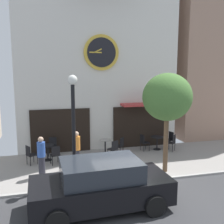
# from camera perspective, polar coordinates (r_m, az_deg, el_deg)

# --- Properties ---
(ground_plane) EXTENTS (27.51, 11.47, 0.13)m
(ground_plane) POSITION_cam_1_polar(r_m,az_deg,el_deg) (9.32, 5.79, -18.31)
(ground_plane) COLOR gray
(clock_building) EXTENTS (8.77, 3.83, 11.20)m
(clock_building) POSITION_cam_1_polar(r_m,az_deg,el_deg) (15.08, -3.44, 14.98)
(clock_building) COLOR silver
(clock_building) RESTS_ON ground_plane
(neighbor_building_right) EXTENTS (6.46, 3.09, 12.28)m
(neighbor_building_right) POSITION_cam_1_polar(r_m,az_deg,el_deg) (18.79, 22.93, 14.13)
(neighbor_building_right) COLOR #9E7A66
(neighbor_building_right) RESTS_ON ground_plane
(street_lamp) EXTENTS (0.36, 0.36, 4.12)m
(street_lamp) POSITION_cam_1_polar(r_m,az_deg,el_deg) (9.76, -8.46, -3.86)
(street_lamp) COLOR black
(street_lamp) RESTS_ON ground_plane
(street_tree) EXTENTS (2.07, 1.86, 4.18)m
(street_tree) POSITION_cam_1_polar(r_m,az_deg,el_deg) (10.83, 12.11, 3.12)
(street_tree) COLOR brown
(street_tree) RESTS_ON ground_plane
(cafe_table_near_curb) EXTENTS (0.63, 0.63, 0.77)m
(cafe_table_near_curb) POSITION_cam_1_polar(r_m,az_deg,el_deg) (12.86, -14.06, -8.15)
(cafe_table_near_curb) COLOR black
(cafe_table_near_curb) RESTS_ON ground_plane
(cafe_table_center_right) EXTENTS (0.60, 0.60, 0.75)m
(cafe_table_center_right) POSITION_cam_1_polar(r_m,az_deg,el_deg) (13.49, -1.51, -7.17)
(cafe_table_center_right) COLOR black
(cafe_table_center_right) RESTS_ON ground_plane
(cafe_table_center_left) EXTENTS (0.71, 0.71, 0.73)m
(cafe_table_center_left) POSITION_cam_1_polar(r_m,az_deg,el_deg) (14.35, 9.94, -6.19)
(cafe_table_center_left) COLOR black
(cafe_table_center_left) RESTS_ON ground_plane
(cafe_chair_left_end) EXTENTS (0.53, 0.53, 0.90)m
(cafe_chair_left_end) POSITION_cam_1_polar(r_m,az_deg,el_deg) (12.74, 0.37, -7.94)
(cafe_chair_left_end) COLOR black
(cafe_chair_left_end) RESTS_ON ground_plane
(cafe_chair_facing_wall) EXTENTS (0.48, 0.48, 0.90)m
(cafe_chair_facing_wall) POSITION_cam_1_polar(r_m,az_deg,el_deg) (14.01, 6.98, -6.42)
(cafe_chair_facing_wall) COLOR black
(cafe_chair_facing_wall) RESTS_ON ground_plane
(cafe_chair_outer) EXTENTS (0.48, 0.48, 0.90)m
(cafe_chair_outer) POSITION_cam_1_polar(r_m,az_deg,el_deg) (14.82, 12.62, -5.72)
(cafe_chair_outer) COLOR black
(cafe_chair_outer) RESTS_ON ground_plane
(cafe_chair_mid_row) EXTENTS (0.48, 0.48, 0.90)m
(cafe_chair_mid_row) POSITION_cam_1_polar(r_m,az_deg,el_deg) (12.18, -12.39, -8.96)
(cafe_chair_mid_row) COLOR black
(cafe_chair_mid_row) RESTS_ON ground_plane
(cafe_chair_facing_street) EXTENTS (0.56, 0.56, 0.90)m
(cafe_chair_facing_street) POSITION_cam_1_polar(r_m,az_deg,el_deg) (14.20, 13.15, -6.38)
(cafe_chair_facing_street) COLOR black
(cafe_chair_facing_street) RESTS_ON ground_plane
(cafe_chair_near_lamp) EXTENTS (0.56, 0.56, 0.90)m
(cafe_chair_near_lamp) POSITION_cam_1_polar(r_m,az_deg,el_deg) (13.30, 1.82, -7.20)
(cafe_chair_near_lamp) COLOR black
(cafe_chair_near_lamp) RESTS_ON ground_plane
(cafe_chair_curbside) EXTENTS (0.46, 0.46, 0.90)m
(cafe_chair_curbside) POSITION_cam_1_polar(r_m,az_deg,el_deg) (13.59, -12.97, -7.08)
(cafe_chair_curbside) COLOR black
(cafe_chair_curbside) RESTS_ON ground_plane
(cafe_chair_near_tree) EXTENTS (0.55, 0.55, 0.90)m
(cafe_chair_near_tree) POSITION_cam_1_polar(r_m,az_deg,el_deg) (12.48, -17.62, -8.74)
(cafe_chair_near_tree) COLOR black
(cafe_chair_near_tree) RESTS_ON ground_plane
(pedestrian_blue) EXTENTS (0.33, 0.33, 1.67)m
(pedestrian_blue) POSITION_cam_1_polar(r_m,az_deg,el_deg) (10.89, -15.31, -9.41)
(pedestrian_blue) COLOR #2D2D38
(pedestrian_blue) RESTS_ON ground_plane
(pedestrian_orange) EXTENTS (0.45, 0.45, 1.67)m
(pedestrian_orange) POSITION_cam_1_polar(r_m,az_deg,el_deg) (11.49, -7.81, -8.19)
(pedestrian_orange) COLOR #2D2D38
(pedestrian_orange) RESTS_ON ground_plane
(parked_car_black) EXTENTS (4.36, 2.14, 1.55)m
(parked_car_black) POSITION_cam_1_polar(r_m,az_deg,el_deg) (8.32, -2.46, -15.77)
(parked_car_black) COLOR black
(parked_car_black) RESTS_ON ground_plane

